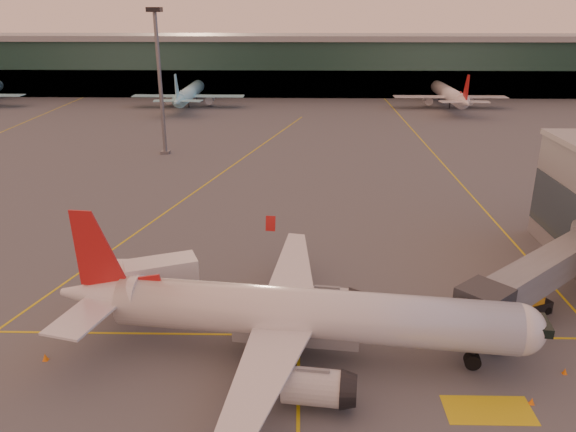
{
  "coord_description": "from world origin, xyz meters",
  "views": [
    {
      "loc": [
        4.95,
        -35.42,
        25.91
      ],
      "look_at": [
        3.79,
        20.08,
        5.0
      ],
      "focal_mm": 35.0,
      "sensor_mm": 36.0,
      "label": 1
    }
  ],
  "objects_px": {
    "main_airplane": "(295,315)",
    "catering_truck": "(163,282)",
    "gpu_cart": "(350,317)",
    "pushback_tug": "(531,305)"
  },
  "relations": [
    {
      "from": "main_airplane",
      "to": "pushback_tug",
      "type": "relative_size",
      "value": 9.51
    },
    {
      "from": "main_airplane",
      "to": "catering_truck",
      "type": "xyz_separation_m",
      "value": [
        -11.87,
        7.1,
        -0.94
      ]
    },
    {
      "from": "gpu_cart",
      "to": "pushback_tug",
      "type": "xyz_separation_m",
      "value": [
        16.29,
        2.14,
        0.16
      ]
    },
    {
      "from": "catering_truck",
      "to": "pushback_tug",
      "type": "distance_m",
      "value": 33.0
    },
    {
      "from": "main_airplane",
      "to": "gpu_cart",
      "type": "height_order",
      "value": "main_airplane"
    },
    {
      "from": "pushback_tug",
      "to": "main_airplane",
      "type": "bearing_deg",
      "value": 174.86
    },
    {
      "from": "gpu_cart",
      "to": "pushback_tug",
      "type": "distance_m",
      "value": 16.43
    },
    {
      "from": "main_airplane",
      "to": "pushback_tug",
      "type": "distance_m",
      "value": 22.42
    },
    {
      "from": "gpu_cart",
      "to": "main_airplane",
      "type": "bearing_deg",
      "value": -153.14
    },
    {
      "from": "gpu_cart",
      "to": "pushback_tug",
      "type": "bearing_deg",
      "value": -11.48
    }
  ]
}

